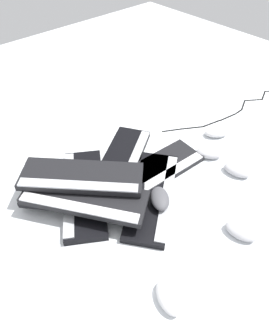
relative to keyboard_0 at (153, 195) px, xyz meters
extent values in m
plane|color=silver|center=(-0.14, 0.08, -0.01)|extent=(3.20, 3.20, 0.00)
cube|color=black|center=(0.00, 0.00, 0.00)|extent=(0.38, 0.44, 0.02)
cube|color=#B2B5BA|center=(0.04, 0.03, 0.01)|extent=(0.28, 0.36, 0.01)
cube|color=black|center=(-0.09, 0.09, 0.00)|extent=(0.18, 0.45, 0.02)
cube|color=silver|center=(-0.03, 0.09, 0.01)|extent=(0.07, 0.42, 0.01)
cube|color=black|center=(-0.22, 0.03, 0.00)|extent=(0.36, 0.45, 0.02)
cube|color=#B2B5BA|center=(-0.17, 0.06, 0.01)|extent=(0.25, 0.37, 0.01)
cube|color=black|center=(-0.19, -0.19, 0.00)|extent=(0.45, 0.37, 0.02)
cube|color=#B2B5BA|center=(-0.22, -0.23, 0.01)|extent=(0.37, 0.26, 0.01)
cube|color=black|center=(-0.15, -0.21, 0.03)|extent=(0.43, 0.40, 0.02)
cube|color=#B2B5BA|center=(-0.19, -0.17, 0.04)|extent=(0.34, 0.30, 0.01)
cube|color=black|center=(-0.12, -0.22, 0.06)|extent=(0.45, 0.37, 0.02)
cube|color=silver|center=(-0.09, -0.27, 0.07)|extent=(0.37, 0.27, 0.01)
cube|color=black|center=(-0.18, -0.19, 0.09)|extent=(0.42, 0.41, 0.02)
cube|color=#B2B5BA|center=(-0.15, -0.23, 0.10)|extent=(0.33, 0.32, 0.01)
ellipsoid|color=#B7B7BC|center=(0.00, 0.34, 0.01)|extent=(0.13, 0.12, 0.04)
ellipsoid|color=#B7B7BC|center=(0.14, 0.34, 0.01)|extent=(0.12, 0.09, 0.04)
ellipsoid|color=silver|center=(0.31, -0.24, 0.01)|extent=(0.13, 0.10, 0.04)
ellipsoid|color=silver|center=(-0.07, 0.49, 0.01)|extent=(0.12, 0.13, 0.04)
ellipsoid|color=#4C4C51|center=(0.05, -0.02, 0.04)|extent=(0.13, 0.12, 0.04)
ellipsoid|color=#B7B7BC|center=(0.32, 0.10, 0.01)|extent=(0.12, 0.09, 0.04)
cylinder|color=black|center=(-0.23, 0.36, -0.01)|extent=(0.05, 0.09, 0.01)
cylinder|color=black|center=(-0.18, 0.45, -0.01)|extent=(0.07, 0.10, 0.01)
cylinder|color=black|center=(-0.14, 0.55, -0.01)|extent=(0.03, 0.11, 0.01)
cylinder|color=black|center=(-0.12, 0.65, -0.01)|extent=(0.03, 0.10, 0.01)
cylinder|color=black|center=(-0.11, 0.73, -0.01)|extent=(0.01, 0.06, 0.01)
cylinder|color=black|center=(-0.13, 0.80, -0.01)|extent=(0.05, 0.09, 0.01)
cylinder|color=black|center=(-0.12, 0.89, -0.01)|extent=(0.06, 0.08, 0.01)
cylinder|color=black|center=(-0.11, 0.97, -0.01)|extent=(0.04, 0.09, 0.01)
sphere|color=black|center=(-0.26, 0.32, -0.01)|extent=(0.01, 0.01, 0.01)
sphere|color=black|center=(-0.21, 0.40, -0.01)|extent=(0.01, 0.01, 0.01)
sphere|color=black|center=(-0.15, 0.50, -0.01)|extent=(0.01, 0.01, 0.01)
sphere|color=black|center=(-0.13, 0.60, -0.01)|extent=(0.01, 0.01, 0.01)
sphere|color=black|center=(-0.11, 0.70, -0.01)|extent=(0.01, 0.01, 0.01)
sphere|color=black|center=(-0.11, 0.76, -0.01)|extent=(0.01, 0.01, 0.01)
sphere|color=black|center=(-0.15, 0.85, -0.01)|extent=(0.01, 0.01, 0.01)
sphere|color=black|center=(-0.09, 0.93, -0.01)|extent=(0.01, 0.01, 0.01)
sphere|color=black|center=(-0.12, 1.02, -0.01)|extent=(0.01, 0.01, 0.01)
camera|label=1|loc=(0.50, -0.54, 0.88)|focal=32.00mm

